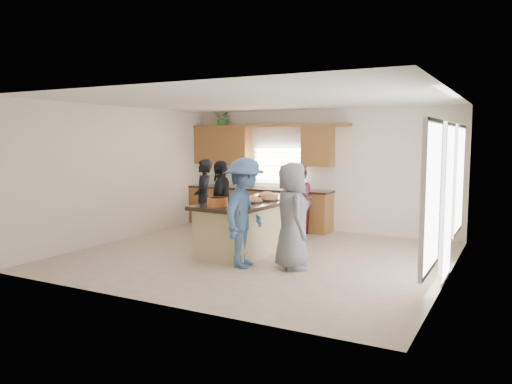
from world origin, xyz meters
The scene contains 18 objects.
floor centered at (0.00, 0.00, 0.00)m, with size 6.50×6.50×0.00m, color beige.
room_shell centered at (0.00, 0.00, 1.90)m, with size 6.52×6.02×2.81m.
back_cabinetry centered at (-1.47, 2.73, 0.91)m, with size 4.08×0.66×2.46m.
right_wall_glazing centered at (3.22, -0.13, 1.34)m, with size 0.06×4.00×2.25m.
island centered at (-0.31, 0.41, 0.45)m, with size 1.31×2.76×0.95m.
platter_front centered at (-0.23, 0.18, 0.98)m, with size 0.42×0.42×0.17m.
platter_mid centered at (-0.08, 0.60, 0.98)m, with size 0.39×0.39×0.16m.
platter_back centered at (-0.38, 1.09, 0.98)m, with size 0.39×0.39×0.16m.
salad_bowl centered at (-0.49, -0.60, 1.03)m, with size 0.36×0.36×0.15m.
clear_cup centered at (-0.05, -0.54, 1.00)m, with size 0.07×0.07×0.11m, color white.
plate_stack centered at (-0.35, 1.36, 0.97)m, with size 0.19×0.19×0.04m, color #C49CE3.
flower_vase centered at (-0.18, 1.61, 1.18)m, with size 0.14×0.14×0.45m.
potted_plant centered at (-2.47, 2.82, 2.64)m, with size 0.43×0.37×0.48m, color #2D712D.
woman_left_back centered at (-1.86, 0.99, 0.84)m, with size 0.62×0.40×1.69m, color black.
woman_left_mid centered at (-0.10, 2.05, 0.78)m, with size 0.76×0.59×1.56m, color maroon.
woman_left_front centered at (-0.97, 0.29, 0.85)m, with size 1.00×0.42×1.71m, color black.
woman_right_back centered at (0.17, -0.81, 0.91)m, with size 1.17×0.67×1.82m, color #3C5B83.
woman_right_front centered at (0.91, -0.55, 0.87)m, with size 0.85×0.56×1.75m, color slate.
Camera 1 is at (4.17, -7.90, 2.11)m, focal length 35.00 mm.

